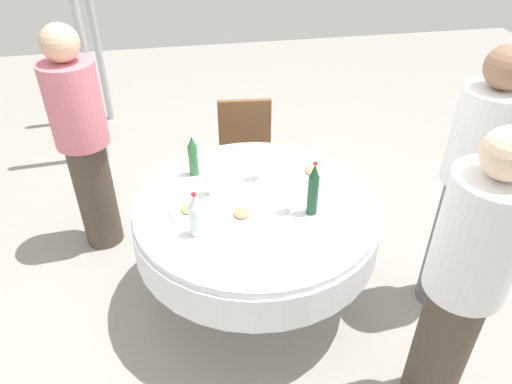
{
  "coord_description": "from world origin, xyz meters",
  "views": [
    {
      "loc": [
        -2.14,
        0.38,
        2.36
      ],
      "look_at": [
        0.0,
        0.0,
        0.81
      ],
      "focal_mm": 33.71,
      "sensor_mm": 36.0,
      "label": 1
    }
  ],
  "objects_px": {
    "plate_right": "(312,172)",
    "person_rear": "(462,285)",
    "dining_table": "(256,223)",
    "chair_inner": "(244,136)",
    "wine_glass_near": "(290,197)",
    "plate_south": "(241,215)",
    "bottle_clear_west": "(195,216)",
    "wine_glass_front": "(257,164)",
    "person_west": "(470,187)",
    "plate_left": "(189,210)",
    "person_outer": "(83,141)",
    "bottle_green_outer": "(193,156)",
    "bottle_dark_green_rear": "(313,190)",
    "wine_glass_inner": "(208,179)"
  },
  "relations": [
    {
      "from": "bottle_green_outer",
      "to": "person_outer",
      "type": "relative_size",
      "value": 0.17
    },
    {
      "from": "plate_south",
      "to": "dining_table",
      "type": "bearing_deg",
      "value": -40.93
    },
    {
      "from": "plate_right",
      "to": "person_rear",
      "type": "relative_size",
      "value": 0.14
    },
    {
      "from": "plate_left",
      "to": "person_rear",
      "type": "relative_size",
      "value": 0.14
    },
    {
      "from": "plate_right",
      "to": "plate_south",
      "type": "xyz_separation_m",
      "value": [
        -0.34,
        0.49,
        0.0
      ]
    },
    {
      "from": "wine_glass_near",
      "to": "plate_left",
      "type": "distance_m",
      "value": 0.56
    },
    {
      "from": "bottle_dark_green_rear",
      "to": "plate_left",
      "type": "xyz_separation_m",
      "value": [
        0.12,
        0.66,
        -0.14
      ]
    },
    {
      "from": "wine_glass_front",
      "to": "wine_glass_inner",
      "type": "bearing_deg",
      "value": 110.67
    },
    {
      "from": "wine_glass_front",
      "to": "plate_left",
      "type": "height_order",
      "value": "wine_glass_front"
    },
    {
      "from": "person_west",
      "to": "wine_glass_front",
      "type": "bearing_deg",
      "value": -101.67
    },
    {
      "from": "plate_south",
      "to": "person_west",
      "type": "bearing_deg",
      "value": -95.27
    },
    {
      "from": "plate_left",
      "to": "plate_south",
      "type": "xyz_separation_m",
      "value": [
        -0.09,
        -0.28,
        0.0
      ]
    },
    {
      "from": "bottle_green_outer",
      "to": "wine_glass_near",
      "type": "bearing_deg",
      "value": -134.34
    },
    {
      "from": "person_west",
      "to": "bottle_clear_west",
      "type": "bearing_deg",
      "value": -79.3
    },
    {
      "from": "chair_inner",
      "to": "bottle_green_outer",
      "type": "bearing_deg",
      "value": -112.32
    },
    {
      "from": "chair_inner",
      "to": "person_west",
      "type": "bearing_deg",
      "value": -48.3
    },
    {
      "from": "bottle_dark_green_rear",
      "to": "chair_inner",
      "type": "relative_size",
      "value": 0.37
    },
    {
      "from": "bottle_clear_west",
      "to": "wine_glass_inner",
      "type": "height_order",
      "value": "bottle_clear_west"
    },
    {
      "from": "dining_table",
      "to": "bottle_clear_west",
      "type": "distance_m",
      "value": 0.49
    },
    {
      "from": "wine_glass_near",
      "to": "plate_south",
      "type": "relative_size",
      "value": 0.62
    },
    {
      "from": "wine_glass_near",
      "to": "person_west",
      "type": "distance_m",
      "value": 0.99
    },
    {
      "from": "bottle_dark_green_rear",
      "to": "person_rear",
      "type": "relative_size",
      "value": 0.2
    },
    {
      "from": "wine_glass_near",
      "to": "bottle_clear_west",
      "type": "bearing_deg",
      "value": 100.47
    },
    {
      "from": "person_west",
      "to": "person_rear",
      "type": "xyz_separation_m",
      "value": [
        -0.64,
        0.4,
        -0.03
      ]
    },
    {
      "from": "bottle_clear_west",
      "to": "person_rear",
      "type": "distance_m",
      "value": 1.28
    },
    {
      "from": "dining_table",
      "to": "bottle_clear_west",
      "type": "relative_size",
      "value": 5.5
    },
    {
      "from": "bottle_green_outer",
      "to": "plate_left",
      "type": "bearing_deg",
      "value": 171.41
    },
    {
      "from": "wine_glass_inner",
      "to": "plate_right",
      "type": "distance_m",
      "value": 0.66
    },
    {
      "from": "wine_glass_front",
      "to": "person_rear",
      "type": "relative_size",
      "value": 0.09
    },
    {
      "from": "dining_table",
      "to": "wine_glass_inner",
      "type": "bearing_deg",
      "value": 64.55
    },
    {
      "from": "bottle_dark_green_rear",
      "to": "plate_right",
      "type": "relative_size",
      "value": 1.45
    },
    {
      "from": "bottle_clear_west",
      "to": "bottle_green_outer",
      "type": "xyz_separation_m",
      "value": [
        0.57,
        -0.03,
        0.01
      ]
    },
    {
      "from": "plate_right",
      "to": "plate_left",
      "type": "relative_size",
      "value": 0.99
    },
    {
      "from": "bottle_clear_west",
      "to": "person_west",
      "type": "height_order",
      "value": "person_west"
    },
    {
      "from": "dining_table",
      "to": "bottle_dark_green_rear",
      "type": "distance_m",
      "value": 0.44
    },
    {
      "from": "bottle_green_outer",
      "to": "plate_south",
      "type": "height_order",
      "value": "bottle_green_outer"
    },
    {
      "from": "person_outer",
      "to": "chair_inner",
      "type": "height_order",
      "value": "person_outer"
    },
    {
      "from": "dining_table",
      "to": "chair_inner",
      "type": "relative_size",
      "value": 1.62
    },
    {
      "from": "person_rear",
      "to": "bottle_dark_green_rear",
      "type": "bearing_deg",
      "value": -98.03
    },
    {
      "from": "plate_left",
      "to": "plate_south",
      "type": "bearing_deg",
      "value": -108.57
    },
    {
      "from": "dining_table",
      "to": "person_west",
      "type": "distance_m",
      "value": 1.2
    },
    {
      "from": "bottle_green_outer",
      "to": "wine_glass_inner",
      "type": "relative_size",
      "value": 1.81
    },
    {
      "from": "bottle_dark_green_rear",
      "to": "wine_glass_near",
      "type": "distance_m",
      "value": 0.13
    },
    {
      "from": "wine_glass_inner",
      "to": "person_outer",
      "type": "height_order",
      "value": "person_outer"
    },
    {
      "from": "wine_glass_front",
      "to": "wine_glass_inner",
      "type": "relative_size",
      "value": 0.99
    },
    {
      "from": "bottle_clear_west",
      "to": "plate_right",
      "type": "xyz_separation_m",
      "value": [
        0.44,
        -0.74,
        -0.11
      ]
    },
    {
      "from": "plate_south",
      "to": "bottle_green_outer",
      "type": "bearing_deg",
      "value": 24.76
    },
    {
      "from": "wine_glass_front",
      "to": "plate_south",
      "type": "bearing_deg",
      "value": 156.82
    },
    {
      "from": "bottle_clear_west",
      "to": "person_rear",
      "type": "bearing_deg",
      "value": -121.04
    },
    {
      "from": "wine_glass_front",
      "to": "person_outer",
      "type": "xyz_separation_m",
      "value": [
        0.5,
        1.06,
        -0.02
      ]
    }
  ]
}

